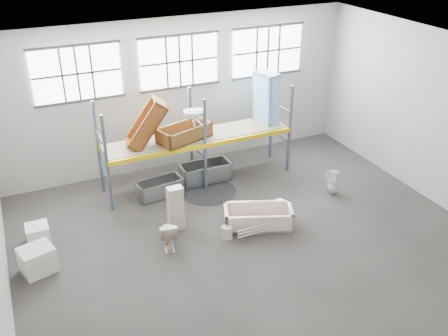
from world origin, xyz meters
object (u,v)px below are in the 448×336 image
blue_tub_upright (266,99)px  bucket (227,232)px  steel_tub_left (160,188)px  carton_near (38,260)px  steel_tub_right (205,172)px  toilet_white (334,182)px  bathtub_beige (258,217)px  rust_tub_flat (184,133)px  cistern_tall (176,208)px  toilet_beige (168,234)px

blue_tub_upright → bucket: bearing=-131.2°
steel_tub_left → carton_near: bearing=-149.6°
steel_tub_right → toilet_white: bearing=-36.8°
bathtub_beige → rust_tub_flat: rust_tub_flat is taller
rust_tub_flat → carton_near: (-4.82, -2.55, -1.49)m
cistern_tall → bucket: bearing=-40.7°
toilet_beige → steel_tub_left: bearing=-90.9°
steel_tub_left → bucket: 3.05m
bathtub_beige → steel_tub_right: (-0.33, 3.06, 0.02)m
cistern_tall → blue_tub_upright: 5.06m
steel_tub_right → steel_tub_left: bearing=-168.7°
bathtub_beige → cistern_tall: (-2.13, 0.81, 0.38)m
steel_tub_left → blue_tub_upright: 4.51m
steel_tub_left → blue_tub_upright: blue_tub_upright is taller
toilet_beige → rust_tub_flat: 3.61m
blue_tub_upright → carton_near: blue_tub_upright is taller
bathtub_beige → toilet_white: size_ratio=2.26×
cistern_tall → steel_tub_right: (1.80, 2.25, -0.36)m
carton_near → toilet_white: bearing=0.8°
steel_tub_left → rust_tub_flat: size_ratio=0.85×
toilet_beige → bucket: size_ratio=2.29×
steel_tub_right → bathtub_beige: bearing=-83.9°
rust_tub_flat → bathtub_beige: bearing=-71.7°
bucket → carton_near: (-4.79, 0.65, 0.16)m
carton_near → bucket: bearing=-7.7°
rust_tub_flat → carton_near: bearing=-152.1°
toilet_beige → carton_near: 3.24m
cistern_tall → toilet_white: bearing=-1.6°
steel_tub_right → cistern_tall: bearing=-128.7°
blue_tub_upright → bucket: 5.04m
bathtub_beige → carton_near: carton_near is taller
bucket → bathtub_beige: bearing=9.2°
bathtub_beige → rust_tub_flat: size_ratio=1.13×
toilet_white → bucket: 4.07m
toilet_beige → steel_tub_right: 3.71m
blue_tub_upright → carton_near: (-7.77, -2.75, -2.06)m
steel_tub_right → bucket: steel_tub_right is taller
toilet_beige → toilet_white: size_ratio=0.95×
blue_tub_upright → bucket: size_ratio=5.11×
rust_tub_flat → bucket: (-0.03, -3.20, -1.65)m
bathtub_beige → toilet_beige: toilet_beige is taller
bathtub_beige → toilet_beige: size_ratio=2.37×
cistern_tall → toilet_white: cistern_tall is taller
cistern_tall → carton_near: (-3.69, -0.32, -0.32)m
bathtub_beige → steel_tub_left: 3.37m
toilet_white → carton_near: 8.78m
toilet_beige → bucket: (1.57, -0.29, -0.22)m
bucket → rust_tub_flat: bearing=89.5°
steel_tub_left → rust_tub_flat: bearing=17.1°
steel_tub_right → rust_tub_flat: size_ratio=0.98×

